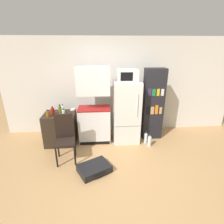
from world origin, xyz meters
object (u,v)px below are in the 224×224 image
(chair, at_px, (65,134))
(bottle_amber_beer, at_px, (48,114))
(bottle_milk_white, at_px, (63,108))
(refrigerator, at_px, (126,112))
(bottle_ketchup_red, at_px, (53,111))
(kitchen_hutch, at_px, (94,109))
(microwave, at_px, (127,75))
(bottle_clear_short, at_px, (64,113))
(bowl, at_px, (73,110))
(water_bottle_middle, at_px, (146,138))
(suitcase_large_flat, at_px, (94,169))
(bottle_olive_oil, at_px, (60,110))
(water_bottle_front, at_px, (150,141))
(side_table, at_px, (61,128))
(bookshelf, at_px, (153,105))

(chair, bearing_deg, bottle_amber_beer, 123.94)
(bottle_amber_beer, height_order, bottle_milk_white, bottle_amber_beer)
(refrigerator, bearing_deg, bottle_ketchup_red, -178.61)
(kitchen_hutch, bearing_deg, microwave, -3.35)
(kitchen_hutch, distance_m, bottle_clear_short, 0.74)
(bottle_amber_beer, bearing_deg, chair, -49.06)
(bottle_clear_short, relative_size, bottle_milk_white, 1.10)
(bottle_clear_short, distance_m, bottle_milk_white, 0.39)
(chair, bearing_deg, bowl, 79.40)
(microwave, xyz_separation_m, water_bottle_middle, (0.49, -0.21, -1.56))
(microwave, bearing_deg, bottle_amber_beer, -173.99)
(bottle_milk_white, xyz_separation_m, water_bottle_middle, (2.10, -0.41, -0.72))
(chair, xyz_separation_m, water_bottle_middle, (1.91, 0.51, -0.45))
(bowl, relative_size, suitcase_large_flat, 0.17)
(bottle_olive_oil, relative_size, water_bottle_front, 0.76)
(bottle_amber_beer, height_order, chair, chair)
(refrigerator, xyz_separation_m, water_bottle_front, (0.55, -0.36, -0.64))
(side_table, distance_m, bottle_olive_oil, 0.50)
(refrigerator, xyz_separation_m, bottle_ketchup_red, (-1.79, -0.04, 0.10))
(microwave, bearing_deg, chair, -153.15)
(bottle_clear_short, bearing_deg, bottle_olive_oil, 129.52)
(side_table, bearing_deg, bookshelf, 3.75)
(bottle_ketchup_red, xyz_separation_m, bowl, (0.44, 0.25, -0.06))
(water_bottle_middle, bearing_deg, bottle_clear_short, 178.92)
(bottle_olive_oil, bearing_deg, suitcase_large_flat, -55.04)
(bookshelf, relative_size, bottle_milk_white, 11.68)
(chair, bearing_deg, suitcase_large_flat, -46.12)
(kitchen_hutch, xyz_separation_m, microwave, (0.81, -0.05, 0.82))
(side_table, xyz_separation_m, bottle_milk_white, (0.05, 0.22, 0.46))
(bookshelf, relative_size, bottle_clear_short, 10.61)
(bowl, bearing_deg, bottle_olive_oil, -135.01)
(refrigerator, bearing_deg, bottle_amber_beer, -173.95)
(bottle_ketchup_red, distance_m, chair, 0.82)
(kitchen_hutch, height_order, bookshelf, kitchen_hutch)
(bottle_amber_beer, xyz_separation_m, bottle_ketchup_red, (0.07, 0.15, 0.01))
(water_bottle_front, bearing_deg, microwave, 146.90)
(bookshelf, distance_m, suitcase_large_flat, 2.20)
(suitcase_large_flat, bearing_deg, bottle_amber_beer, 108.13)
(bowl, distance_m, water_bottle_middle, 2.01)
(suitcase_large_flat, xyz_separation_m, water_bottle_middle, (1.29, 1.01, 0.07))
(water_bottle_middle, bearing_deg, refrigerator, 156.77)
(kitchen_hutch, relative_size, water_bottle_middle, 5.88)
(side_table, relative_size, suitcase_large_flat, 1.08)
(refrigerator, xyz_separation_m, microwave, (-0.00, -0.00, 0.92))
(bottle_clear_short, bearing_deg, water_bottle_front, -5.13)
(side_table, height_order, chair, chair)
(bottle_clear_short, bearing_deg, water_bottle_middle, -1.08)
(bowl, relative_size, water_bottle_middle, 0.38)
(chair, bearing_deg, bookshelf, 14.85)
(suitcase_large_flat, bearing_deg, kitchen_hutch, 62.12)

